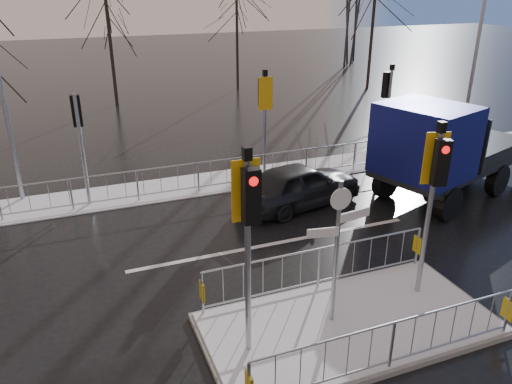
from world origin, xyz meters
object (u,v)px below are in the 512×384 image
object	(u,v)px
traffic_island	(349,311)
car_far_lane	(300,185)
flatbed_truck	(441,148)
street_lamp_right	(479,41)

from	to	relation	value
traffic_island	car_far_lane	distance (m)	6.07
flatbed_truck	street_lamp_right	distance (m)	6.53
car_far_lane	flatbed_truck	bearing A→B (deg)	-116.88
traffic_island	street_lamp_right	distance (m)	14.14
traffic_island	street_lamp_right	world-z (taller)	street_lamp_right
car_far_lane	street_lamp_right	xyz separation A→B (m)	(8.89, 2.67, 3.69)
traffic_island	car_far_lane	world-z (taller)	traffic_island
flatbed_truck	car_far_lane	bearing A→B (deg)	165.18
car_far_lane	street_lamp_right	distance (m)	9.99
traffic_island	flatbed_truck	world-z (taller)	traffic_island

